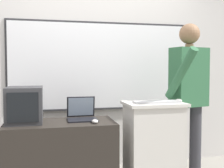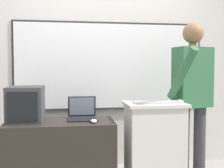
{
  "view_description": "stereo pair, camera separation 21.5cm",
  "coord_description": "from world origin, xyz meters",
  "px_view_note": "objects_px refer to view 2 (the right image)",
  "views": [
    {
      "loc": [
        -0.65,
        -2.26,
        1.27
      ],
      "look_at": [
        -0.03,
        0.46,
        1.12
      ],
      "focal_mm": 45.0,
      "sensor_mm": 36.0,
      "label": 1
    },
    {
      "loc": [
        -0.43,
        -2.3,
        1.27
      ],
      "look_at": [
        -0.03,
        0.46,
        1.12
      ],
      "focal_mm": 45.0,
      "sensor_mm": 36.0,
      "label": 2
    }
  ],
  "objects_px": {
    "person_presenter": "(193,92)",
    "computer_mouse_by_keyboard": "(180,101)",
    "computer_mouse_by_laptop": "(94,121)",
    "crt_monitor": "(26,104)",
    "laptop": "(82,113)",
    "side_desk": "(61,159)",
    "lectern_podium": "(154,148)",
    "wireless_keyboard": "(157,102)"
  },
  "relations": [
    {
      "from": "person_presenter",
      "to": "laptop",
      "type": "height_order",
      "value": "person_presenter"
    },
    {
      "from": "lectern_podium",
      "to": "laptop",
      "type": "distance_m",
      "value": 0.81
    },
    {
      "from": "laptop",
      "to": "computer_mouse_by_laptop",
      "type": "bearing_deg",
      "value": -66.67
    },
    {
      "from": "side_desk",
      "to": "computer_mouse_by_laptop",
      "type": "bearing_deg",
      "value": -22.83
    },
    {
      "from": "lectern_podium",
      "to": "person_presenter",
      "type": "height_order",
      "value": "person_presenter"
    },
    {
      "from": "lectern_podium",
      "to": "computer_mouse_by_laptop",
      "type": "xyz_separation_m",
      "value": [
        -0.62,
        -0.08,
        0.31
      ]
    },
    {
      "from": "wireless_keyboard",
      "to": "crt_monitor",
      "type": "distance_m",
      "value": 1.28
    },
    {
      "from": "wireless_keyboard",
      "to": "computer_mouse_by_keyboard",
      "type": "xyz_separation_m",
      "value": [
        0.24,
        -0.0,
        0.01
      ]
    },
    {
      "from": "lectern_podium",
      "to": "crt_monitor",
      "type": "xyz_separation_m",
      "value": [
        -1.27,
        0.1,
        0.46
      ]
    },
    {
      "from": "person_presenter",
      "to": "laptop",
      "type": "bearing_deg",
      "value": 166.16
    },
    {
      "from": "wireless_keyboard",
      "to": "computer_mouse_by_keyboard",
      "type": "bearing_deg",
      "value": -0.32
    },
    {
      "from": "person_presenter",
      "to": "lectern_podium",
      "type": "bearing_deg",
      "value": -176.42
    },
    {
      "from": "lectern_podium",
      "to": "crt_monitor",
      "type": "bearing_deg",
      "value": 175.39
    },
    {
      "from": "computer_mouse_by_laptop",
      "to": "person_presenter",
      "type": "bearing_deg",
      "value": 11.58
    },
    {
      "from": "laptop",
      "to": "person_presenter",
      "type": "bearing_deg",
      "value": -0.28
    },
    {
      "from": "side_desk",
      "to": "crt_monitor",
      "type": "distance_m",
      "value": 0.64
    },
    {
      "from": "wireless_keyboard",
      "to": "computer_mouse_by_laptop",
      "type": "xyz_separation_m",
      "value": [
        -0.63,
        -0.02,
        -0.16
      ]
    },
    {
      "from": "laptop",
      "to": "side_desk",
      "type": "bearing_deg",
      "value": -156.47
    },
    {
      "from": "person_presenter",
      "to": "computer_mouse_by_keyboard",
      "type": "xyz_separation_m",
      "value": [
        -0.22,
        -0.2,
        -0.08
      ]
    },
    {
      "from": "side_desk",
      "to": "crt_monitor",
      "type": "height_order",
      "value": "crt_monitor"
    },
    {
      "from": "person_presenter",
      "to": "crt_monitor",
      "type": "distance_m",
      "value": 1.74
    },
    {
      "from": "computer_mouse_by_laptop",
      "to": "computer_mouse_by_keyboard",
      "type": "bearing_deg",
      "value": 1.48
    },
    {
      "from": "side_desk",
      "to": "crt_monitor",
      "type": "bearing_deg",
      "value": 171.82
    },
    {
      "from": "lectern_podium",
      "to": "laptop",
      "type": "height_order",
      "value": "laptop"
    },
    {
      "from": "laptop",
      "to": "lectern_podium",
      "type": "bearing_deg",
      "value": -11.79
    },
    {
      "from": "side_desk",
      "to": "computer_mouse_by_keyboard",
      "type": "bearing_deg",
      "value": -5.36
    },
    {
      "from": "laptop",
      "to": "computer_mouse_by_laptop",
      "type": "height_order",
      "value": "laptop"
    },
    {
      "from": "side_desk",
      "to": "computer_mouse_by_laptop",
      "type": "distance_m",
      "value": 0.52
    },
    {
      "from": "computer_mouse_by_laptop",
      "to": "crt_monitor",
      "type": "height_order",
      "value": "crt_monitor"
    },
    {
      "from": "lectern_podium",
      "to": "wireless_keyboard",
      "type": "height_order",
      "value": "wireless_keyboard"
    },
    {
      "from": "side_desk",
      "to": "computer_mouse_by_laptop",
      "type": "xyz_separation_m",
      "value": [
        0.32,
        -0.13,
        0.4
      ]
    },
    {
      "from": "person_presenter",
      "to": "computer_mouse_by_keyboard",
      "type": "relative_size",
      "value": 17.63
    },
    {
      "from": "laptop",
      "to": "computer_mouse_by_laptop",
      "type": "xyz_separation_m",
      "value": [
        0.1,
        -0.23,
        -0.05
      ]
    },
    {
      "from": "wireless_keyboard",
      "to": "person_presenter",
      "type": "bearing_deg",
      "value": 23.31
    },
    {
      "from": "side_desk",
      "to": "computer_mouse_by_keyboard",
      "type": "height_order",
      "value": "computer_mouse_by_keyboard"
    },
    {
      "from": "wireless_keyboard",
      "to": "computer_mouse_by_laptop",
      "type": "height_order",
      "value": "wireless_keyboard"
    },
    {
      "from": "lectern_podium",
      "to": "computer_mouse_by_laptop",
      "type": "height_order",
      "value": "lectern_podium"
    },
    {
      "from": "wireless_keyboard",
      "to": "laptop",
      "type": "bearing_deg",
      "value": 164.2
    },
    {
      "from": "crt_monitor",
      "to": "side_desk",
      "type": "bearing_deg",
      "value": -8.18
    },
    {
      "from": "side_desk",
      "to": "wireless_keyboard",
      "type": "xyz_separation_m",
      "value": [
        0.94,
        -0.11,
        0.56
      ]
    },
    {
      "from": "wireless_keyboard",
      "to": "crt_monitor",
      "type": "height_order",
      "value": "crt_monitor"
    },
    {
      "from": "lectern_podium",
      "to": "laptop",
      "type": "relative_size",
      "value": 3.18
    }
  ]
}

